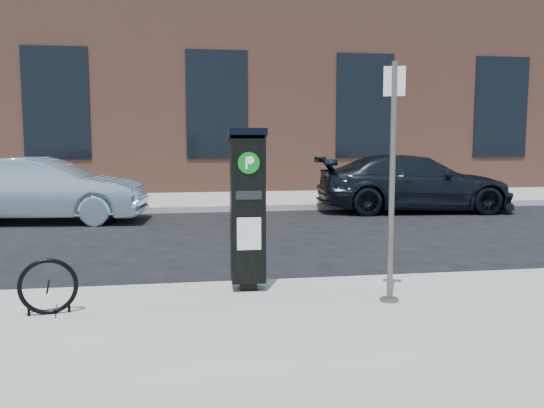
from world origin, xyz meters
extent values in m
plane|color=black|center=(0.00, 0.00, 0.00)|extent=(120.00, 120.00, 0.00)
cube|color=gray|center=(0.00, 14.00, 0.07)|extent=(60.00, 12.00, 0.15)
cube|color=#9E9B93|center=(0.00, -0.02, 0.07)|extent=(60.00, 0.12, 0.16)
cube|color=#9E9B93|center=(0.00, 8.02, 0.07)|extent=(60.00, 0.12, 0.16)
cube|color=brown|center=(0.00, 17.00, 4.00)|extent=(28.00, 10.00, 8.00)
cube|color=black|center=(-5.00, 11.98, 3.00)|extent=(2.00, 0.06, 3.50)
cube|color=black|center=(0.00, 11.98, 3.00)|extent=(2.00, 0.06, 3.50)
cube|color=black|center=(5.00, 11.98, 3.00)|extent=(2.00, 0.06, 3.50)
cube|color=black|center=(10.00, 11.98, 3.00)|extent=(2.00, 0.06, 3.50)
cube|color=black|center=(-0.48, -0.35, 0.20)|extent=(0.20, 0.20, 0.10)
cube|color=black|center=(-0.48, -0.35, 1.09)|extent=(0.41, 0.36, 1.68)
cube|color=black|center=(-0.48, -0.35, 1.97)|extent=(0.45, 0.40, 0.16)
cylinder|color=#075B13|center=(-0.49, -0.53, 1.65)|extent=(0.25, 0.02, 0.25)
cube|color=white|center=(-0.49, -0.53, 1.65)|extent=(0.09, 0.01, 0.14)
cube|color=silver|center=(-0.49, -0.53, 0.84)|extent=(0.28, 0.02, 0.38)
cube|color=black|center=(-0.49, -0.53, 1.29)|extent=(0.30, 0.02, 0.10)
cylinder|color=#615A55|center=(0.99, -1.11, 0.17)|extent=(0.21, 0.21, 0.03)
cylinder|color=#615A55|center=(0.99, -1.11, 1.44)|extent=(0.06, 0.06, 2.58)
cube|color=silver|center=(0.99, -1.11, 2.53)|extent=(0.22, 0.10, 0.31)
torus|color=black|center=(-2.60, -1.01, 0.44)|extent=(0.58, 0.14, 0.58)
cylinder|color=black|center=(-2.79, -1.04, 0.21)|extent=(0.03, 0.03, 0.11)
cylinder|color=black|center=(-2.41, -0.98, 0.21)|extent=(0.03, 0.03, 0.11)
imported|color=#93A6BB|center=(-4.32, 6.78, 0.75)|extent=(4.66, 2.00, 1.49)
imported|color=black|center=(4.86, 7.34, 0.74)|extent=(5.29, 2.54, 1.49)
camera|label=1|loc=(-1.27, -6.98, 1.94)|focal=38.00mm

